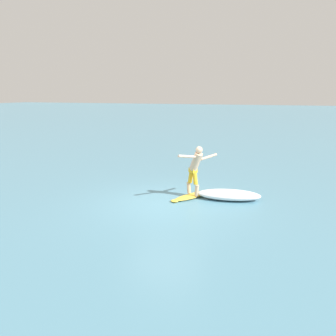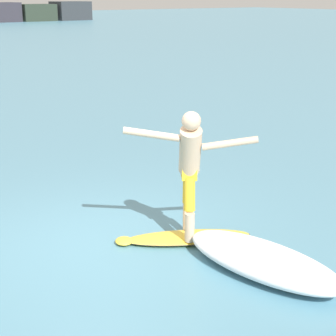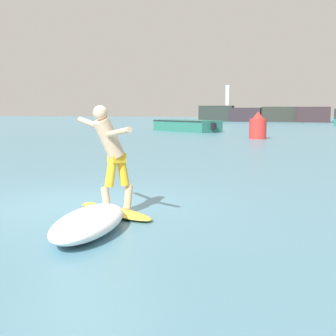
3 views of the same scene
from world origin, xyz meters
The scene contains 6 objects.
ground_plane centered at (0.00, 0.00, 0.00)m, with size 200.00×200.00×0.00m, color teal.
surfboard centered at (1.00, -0.65, 0.04)m, with size 1.83×1.28×0.22m.
surfer centered at (0.96, -0.76, 1.15)m, with size 1.46×1.04×1.78m.
small_boat_offshore centered at (-6.96, 29.21, 0.50)m, with size 6.78×5.08×0.94m.
channel_marker_buoy centered at (0.21, 21.12, 0.74)m, with size 1.05×1.05×1.67m.
wave_foam_at_tail centered at (1.18, -1.93, 0.17)m, with size 1.17×2.28×0.34m.
Camera 3 is at (4.44, -7.82, 1.80)m, focal length 50.00 mm.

